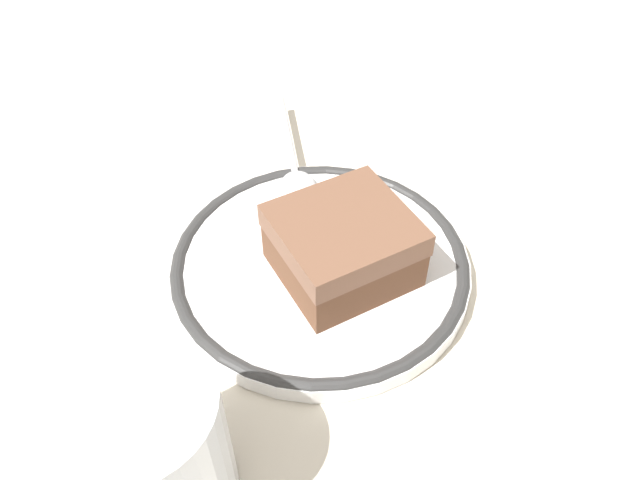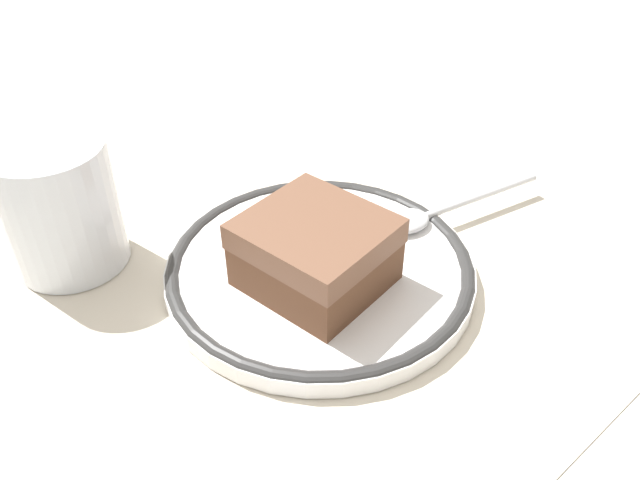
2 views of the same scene
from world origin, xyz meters
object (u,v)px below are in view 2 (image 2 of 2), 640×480
at_px(cup, 62,213).
at_px(spoon, 427,214).
at_px(plate, 320,269).
at_px(cake_slice, 316,252).

bearing_deg(cup, spoon, 146.38).
distance_m(plate, cake_slice, 0.03).
height_order(plate, cake_slice, cake_slice).
bearing_deg(spoon, cake_slice, -0.54).
bearing_deg(cup, plate, 132.65).
bearing_deg(plate, cup, -47.35).
xyz_separation_m(plate, cup, (0.12, -0.13, 0.03)).
relative_size(cake_slice, cup, 1.06).
height_order(plate, spoon, spoon).
xyz_separation_m(spoon, cup, (0.21, -0.14, 0.02)).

